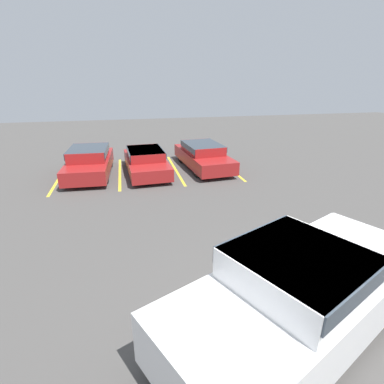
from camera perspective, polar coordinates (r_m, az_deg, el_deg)
The scene contains 9 objects.
ground_plane at distance 6.44m, azimuth 16.29°, elevation -22.54°, with size 60.00×60.00×0.00m, color #4C4947.
stall_stripe_a at distance 15.22m, azimuth -23.88°, elevation 2.65°, with size 0.12×5.09×0.01m, color yellow.
stall_stripe_b at distance 14.90m, azimuth -13.58°, elevation 3.54°, with size 0.12×5.09×0.01m, color yellow.
stall_stripe_c at distance 15.08m, azimuth -3.17°, elevation 4.32°, with size 0.12×5.09×0.01m, color yellow.
stall_stripe_d at distance 15.74m, azimuth 6.70°, elevation 4.92°, with size 0.12×5.09×0.01m, color yellow.
pickup_truck at distance 5.84m, azimuth 20.56°, elevation -17.08°, with size 5.91×4.26×1.75m.
parked_sedan_a at distance 14.84m, azimuth -18.96°, elevation 5.65°, with size 2.04×4.50×1.29m.
parked_sedan_b at distance 14.55m, azimuth -8.78°, elevation 5.97°, with size 2.01×4.47×1.14m.
parked_sedan_c at distance 15.25m, azimuth 2.11°, elevation 7.09°, with size 2.19×4.77×1.23m.
Camera 1 is at (-2.60, -3.96, 4.36)m, focal length 28.00 mm.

